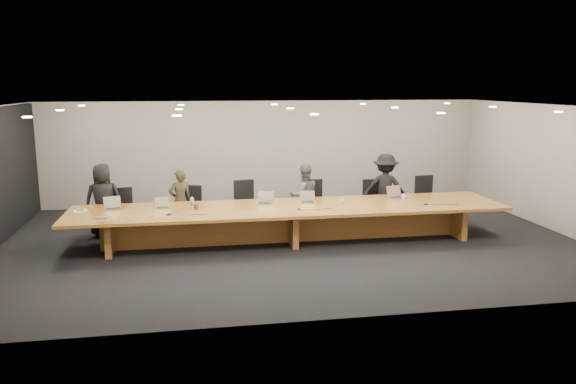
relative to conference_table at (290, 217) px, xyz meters
name	(u,v)px	position (x,y,z in m)	size (l,w,h in m)	color
ground	(290,241)	(0.00, 0.00, -0.52)	(12.00, 12.00, 0.00)	black
back_wall	(265,152)	(0.00, 4.00, 0.88)	(12.00, 0.02, 2.80)	beige
conference_table	(290,217)	(0.00, 0.00, 0.00)	(9.00, 1.80, 0.75)	brown
chair_far_left	(123,211)	(-3.51, 1.30, -0.01)	(0.51, 0.51, 1.01)	black
chair_left	(190,209)	(-2.07, 1.17, 0.00)	(0.53, 0.53, 1.04)	black
chair_mid_left	(247,205)	(-0.79, 1.19, 0.04)	(0.57, 0.57, 1.12)	black
chair_mid_right	(317,203)	(0.84, 1.18, 0.02)	(0.56, 0.56, 1.09)	black
chair_right	(373,201)	(2.24, 1.32, -0.01)	(0.52, 0.52, 1.02)	black
chair_far_right	(428,198)	(3.57, 1.22, 0.03)	(0.56, 0.56, 1.10)	black
person_a	(103,200)	(-3.90, 1.17, 0.27)	(0.78, 0.50, 1.59)	black
person_b	(180,201)	(-2.27, 1.18, 0.19)	(0.52, 0.34, 1.42)	#30281A
person_c	(304,196)	(0.53, 1.17, 0.21)	(0.71, 0.55, 1.46)	#4F4E51
person_d	(385,188)	(2.50, 1.26, 0.30)	(1.06, 0.61, 1.64)	black
laptop_a	(113,203)	(-3.59, 0.33, 0.36)	(0.34, 0.24, 0.26)	tan
laptop_b	(163,203)	(-2.60, 0.28, 0.34)	(0.29, 0.21, 0.23)	#C1B293
laptop_c	(265,198)	(-0.49, 0.35, 0.36)	(0.34, 0.25, 0.27)	#C6B297
laptop_d	(307,197)	(0.43, 0.32, 0.35)	(0.32, 0.23, 0.25)	#B7A98C
laptop_e	(397,192)	(2.48, 0.41, 0.37)	(0.36, 0.26, 0.28)	tan
water_bottle	(192,204)	(-2.01, 0.05, 0.35)	(0.08, 0.08, 0.24)	#ADBDB8
amber_mug	(196,207)	(-1.93, 0.06, 0.29)	(0.09, 0.09, 0.11)	brown
paper_cup_near	(342,202)	(1.13, 0.09, 0.27)	(0.07, 0.07, 0.08)	beige
paper_cup_far	(403,197)	(2.60, 0.35, 0.28)	(0.08, 0.08, 0.10)	white
notepad	(81,211)	(-4.22, 0.29, 0.24)	(0.26, 0.20, 0.02)	silver
lime_gadget	(81,210)	(-4.21, 0.29, 0.26)	(0.15, 0.08, 0.02)	#56AB2D
av_box	(102,217)	(-3.70, -0.40, 0.25)	(0.21, 0.16, 0.03)	#AFAFB4
mic_left	(169,214)	(-2.47, -0.34, 0.24)	(0.11, 0.11, 0.03)	black
mic_center	(299,209)	(0.12, -0.31, 0.24)	(0.11, 0.11, 0.03)	black
mic_right	(426,204)	(2.85, -0.30, 0.24)	(0.12, 0.12, 0.03)	black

